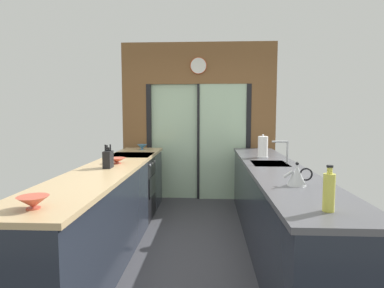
{
  "coord_description": "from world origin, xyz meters",
  "views": [
    {
      "loc": [
        0.18,
        -3.23,
        1.5
      ],
      "look_at": [
        -0.02,
        0.67,
        1.13
      ],
      "focal_mm": 30.39,
      "sensor_mm": 36.0,
      "label": 1
    }
  ],
  "objects": [
    {
      "name": "ground_plane",
      "position": [
        0.0,
        0.6,
        -0.01
      ],
      "size": [
        5.04,
        7.6,
        0.02
      ],
      "primitive_type": "cube",
      "color": "#38383D"
    },
    {
      "name": "back_wall_unit",
      "position": [
        0.0,
        2.4,
        1.52
      ],
      "size": [
        2.64,
        0.12,
        2.7
      ],
      "color": "brown",
      "rests_on": "ground_plane"
    },
    {
      "name": "left_counter_run",
      "position": [
        -0.91,
        0.13,
        0.47
      ],
      "size": [
        0.62,
        3.8,
        0.92
      ],
      "color": "#1E232D",
      "rests_on": "ground_plane"
    },
    {
      "name": "right_counter_run",
      "position": [
        0.91,
        0.3,
        0.46
      ],
      "size": [
        0.62,
        3.8,
        0.92
      ],
      "color": "#1E232D",
      "rests_on": "ground_plane"
    },
    {
      "name": "sink_faucet",
      "position": [
        1.06,
        0.55,
        1.1
      ],
      "size": [
        0.19,
        0.02,
        0.27
      ],
      "color": "#B7BABC",
      "rests_on": "right_counter_run"
    },
    {
      "name": "oven_range",
      "position": [
        -0.91,
        1.25,
        0.46
      ],
      "size": [
        0.6,
        0.6,
        0.92
      ],
      "color": "black",
      "rests_on": "ground_plane"
    },
    {
      "name": "mixing_bowl_near",
      "position": [
        -0.89,
        -1.35,
        0.96
      ],
      "size": [
        0.19,
        0.19,
        0.08
      ],
      "color": "#BC4C38",
      "rests_on": "left_counter_run"
    },
    {
      "name": "mixing_bowl_mid",
      "position": [
        -0.89,
        0.45,
        0.96
      ],
      "size": [
        0.22,
        0.22,
        0.07
      ],
      "color": "#BC4C38",
      "rests_on": "left_counter_run"
    },
    {
      "name": "mixing_bowl_far",
      "position": [
        -0.89,
        1.91,
        0.96
      ],
      "size": [
        0.16,
        0.16,
        0.08
      ],
      "color": "teal",
      "rests_on": "left_counter_run"
    },
    {
      "name": "knife_block",
      "position": [
        -0.89,
        0.14,
        1.01
      ],
      "size": [
        0.08,
        0.14,
        0.25
      ],
      "color": "black",
      "rests_on": "left_counter_run"
    },
    {
      "name": "kettle",
      "position": [
        0.89,
        -0.61,
        1.0
      ],
      "size": [
        0.23,
        0.15,
        0.19
      ],
      "color": "#B7BABC",
      "rests_on": "right_counter_run"
    },
    {
      "name": "soap_bottle",
      "position": [
        0.89,
        -1.31,
        1.04
      ],
      "size": [
        0.07,
        0.07,
        0.28
      ],
      "color": "#D1CC4C",
      "rests_on": "right_counter_run"
    },
    {
      "name": "paper_towel_roll",
      "position": [
        0.89,
        1.05,
        1.06
      ],
      "size": [
        0.15,
        0.15,
        0.31
      ],
      "color": "#B7BABC",
      "rests_on": "right_counter_run"
    }
  ]
}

